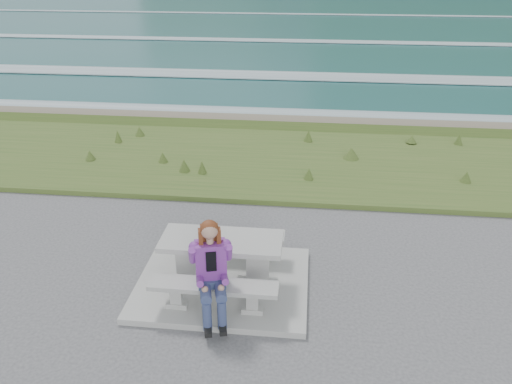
# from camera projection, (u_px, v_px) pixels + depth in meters

# --- Properties ---
(concrete_slab) EXTENTS (2.60, 2.10, 0.10)m
(concrete_slab) POSITION_uv_depth(u_px,v_px,m) (223.00, 283.00, 7.70)
(concrete_slab) COLOR #AEAEA9
(concrete_slab) RESTS_ON ground
(picnic_table) EXTENTS (1.80, 0.75, 0.75)m
(picnic_table) POSITION_uv_depth(u_px,v_px,m) (222.00, 248.00, 7.42)
(picnic_table) COLOR #AEAEA9
(picnic_table) RESTS_ON concrete_slab
(bench_landward) EXTENTS (1.80, 0.35, 0.45)m
(bench_landward) POSITION_uv_depth(u_px,v_px,m) (214.00, 290.00, 6.90)
(bench_landward) COLOR #AEAEA9
(bench_landward) RESTS_ON concrete_slab
(bench_seaward) EXTENTS (1.80, 0.35, 0.45)m
(bench_seaward) POSITION_uv_depth(u_px,v_px,m) (229.00, 237.00, 8.15)
(bench_seaward) COLOR #AEAEA9
(bench_seaward) RESTS_ON concrete_slab
(grass_verge) EXTENTS (160.00, 4.50, 0.22)m
(grass_verge) POSITION_uv_depth(u_px,v_px,m) (258.00, 162.00, 12.19)
(grass_verge) COLOR #3A5821
(grass_verge) RESTS_ON ground
(shore_drop) EXTENTS (160.00, 0.80, 2.20)m
(shore_drop) POSITION_uv_depth(u_px,v_px,m) (268.00, 125.00, 14.78)
(shore_drop) COLOR #63594A
(shore_drop) RESTS_ON ground
(ocean) EXTENTS (1600.00, 1600.00, 0.09)m
(ocean) POSITION_uv_depth(u_px,v_px,m) (292.00, 64.00, 30.90)
(ocean) COLOR #1F585A
(ocean) RESTS_ON ground
(seated_woman) EXTENTS (0.56, 0.79, 1.43)m
(seated_woman) POSITION_uv_depth(u_px,v_px,m) (212.00, 285.00, 6.70)
(seated_woman) COLOR navy
(seated_woman) RESTS_ON concrete_slab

